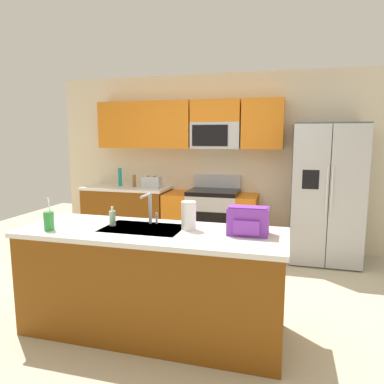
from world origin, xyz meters
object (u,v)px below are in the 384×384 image
(bottle_teal, at_px, (120,177))
(backpack, at_px, (248,220))
(refrigerator, at_px, (326,193))
(drink_cup_green, at_px, (49,221))
(range_oven, at_px, (211,220))
(soap_dispenser, at_px, (112,218))
(paper_towel_roll, at_px, (189,216))
(sink_faucet, at_px, (150,206))
(toaster, at_px, (152,182))
(pepper_mill, at_px, (134,181))

(bottle_teal, bearing_deg, backpack, -45.70)
(refrigerator, bearing_deg, drink_cup_green, -133.54)
(range_oven, relative_size, refrigerator, 0.74)
(soap_dispenser, xyz_separation_m, paper_towel_roll, (0.68, 0.05, 0.05))
(refrigerator, xyz_separation_m, paper_towel_roll, (-1.28, -2.20, 0.09))
(sink_faucet, relative_size, soap_dispenser, 1.66)
(refrigerator, xyz_separation_m, sink_faucet, (-1.67, -2.11, 0.14))
(range_oven, relative_size, toaster, 4.86)
(range_oven, distance_m, sink_faucet, 2.27)
(refrigerator, xyz_separation_m, bottle_teal, (-3.06, 0.11, 0.12))
(backpack, bearing_deg, drink_cup_green, -169.36)
(toaster, relative_size, pepper_mill, 1.47)
(refrigerator, height_order, pepper_mill, refrigerator)
(range_oven, height_order, sink_faucet, sink_faucet)
(drink_cup_green, distance_m, paper_towel_roll, 1.17)
(paper_towel_roll, height_order, backpack, paper_towel_roll)
(toaster, distance_m, backpack, 2.82)
(soap_dispenser, bearing_deg, pepper_mill, 109.84)
(pepper_mill, height_order, paper_towel_roll, paper_towel_roll)
(soap_dispenser, bearing_deg, backpack, 1.03)
(bottle_teal, xyz_separation_m, drink_cup_green, (0.66, -2.64, -0.06))
(paper_towel_roll, bearing_deg, sink_faucet, 167.27)
(bottle_teal, distance_m, sink_faucet, 2.62)
(bottle_teal, relative_size, backpack, 0.90)
(bottle_teal, xyz_separation_m, backpack, (2.28, -2.33, -0.03))
(drink_cup_green, bearing_deg, backpack, 10.64)
(refrigerator, distance_m, soap_dispenser, 2.98)
(toaster, bearing_deg, soap_dispenser, -76.90)
(range_oven, relative_size, soap_dispenser, 8.00)
(toaster, relative_size, backpack, 0.87)
(bottle_teal, distance_m, paper_towel_roll, 2.92)
(sink_faucet, bearing_deg, pepper_mill, 117.44)
(backpack, bearing_deg, bottle_teal, 134.30)
(range_oven, relative_size, sink_faucet, 4.82)
(refrigerator, relative_size, backpack, 5.78)
(range_oven, bearing_deg, bottle_teal, 178.49)
(sink_faucet, relative_size, paper_towel_roll, 1.17)
(drink_cup_green, bearing_deg, soap_dispenser, 33.01)
(sink_faucet, height_order, paper_towel_roll, sink_faucet)
(sink_faucet, xyz_separation_m, drink_cup_green, (-0.73, -0.42, -0.09))
(drink_cup_green, height_order, paper_towel_roll, drink_cup_green)
(range_oven, height_order, pepper_mill, range_oven)
(refrigerator, distance_m, drink_cup_green, 3.49)
(range_oven, height_order, bottle_teal, bottle_teal)
(pepper_mill, xyz_separation_m, paper_towel_roll, (1.52, -2.27, 0.03))
(range_oven, height_order, backpack, backpack)
(sink_faucet, bearing_deg, soap_dispenser, -155.70)
(sink_faucet, height_order, soap_dispenser, sink_faucet)
(refrigerator, relative_size, bottle_teal, 6.44)
(pepper_mill, xyz_separation_m, backpack, (2.02, -2.29, 0.02))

